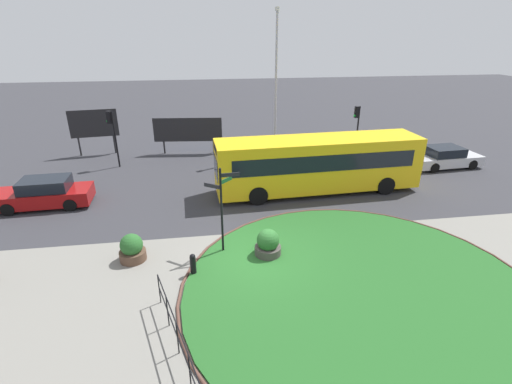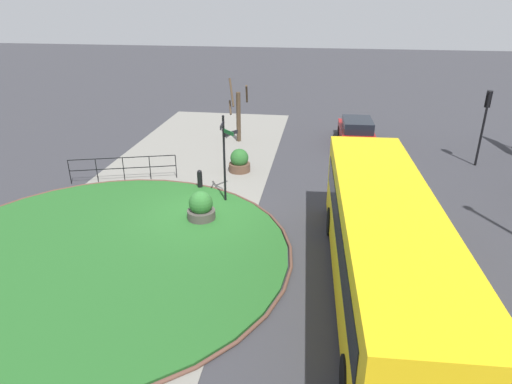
% 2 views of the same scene
% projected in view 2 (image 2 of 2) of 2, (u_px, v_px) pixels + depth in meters
% --- Properties ---
extents(ground, '(120.00, 120.00, 0.00)m').
position_uv_depth(ground, '(202.00, 215.00, 17.44)').
color(ground, '#333338').
extents(sidewalk_paving, '(32.00, 8.02, 0.02)m').
position_uv_depth(sidewalk_paving, '(153.00, 211.00, 17.71)').
color(sidewalk_paving, gray).
rests_on(sidewalk_paving, ground).
extents(grass_island, '(12.25, 12.25, 0.10)m').
position_uv_depth(grass_island, '(102.00, 252.00, 14.82)').
color(grass_island, '#235B23').
rests_on(grass_island, ground).
extents(grass_kerb_ring, '(12.56, 12.56, 0.11)m').
position_uv_depth(grass_kerb_ring, '(102.00, 252.00, 14.82)').
color(grass_kerb_ring, brown).
rests_on(grass_kerb_ring, ground).
extents(signpost_directional, '(1.35, 0.54, 3.64)m').
position_uv_depth(signpost_directional, '(225.00, 152.00, 17.61)').
color(signpost_directional, black).
rests_on(signpost_directional, ground).
extents(bollard_foreground, '(0.22, 0.22, 0.89)m').
position_uv_depth(bollard_foreground, '(200.00, 179.00, 19.59)').
color(bollard_foreground, black).
rests_on(bollard_foreground, ground).
extents(railing_grass_edge, '(1.41, 4.53, 1.14)m').
position_uv_depth(railing_grass_edge, '(123.00, 166.00, 20.32)').
color(railing_grass_edge, black).
rests_on(railing_grass_edge, ground).
extents(bus_yellow, '(11.24, 2.93, 3.02)m').
position_uv_depth(bus_yellow, '(383.00, 247.00, 12.03)').
color(bus_yellow, yellow).
rests_on(bus_yellow, ground).
extents(car_near_lane, '(4.66, 1.98, 1.48)m').
position_uv_depth(car_near_lane, '(356.00, 133.00, 25.33)').
color(car_near_lane, maroon).
rests_on(car_near_lane, ground).
extents(traffic_light_far, '(0.48, 0.32, 3.67)m').
position_uv_depth(traffic_light_far, '(486.00, 111.00, 21.53)').
color(traffic_light_far, black).
rests_on(traffic_light_far, ground).
extents(planter_near_signpost, '(1.02, 1.02, 1.13)m').
position_uv_depth(planter_near_signpost, '(239.00, 162.00, 21.52)').
color(planter_near_signpost, brown).
rests_on(planter_near_signpost, ground).
extents(planter_kerbside, '(1.05, 1.05, 1.17)m').
position_uv_depth(planter_kerbside, '(201.00, 208.00, 16.80)').
color(planter_kerbside, '#47423D').
rests_on(planter_kerbside, ground).
extents(street_tree_bare, '(1.18, 1.22, 3.58)m').
position_uv_depth(street_tree_bare, '(238.00, 113.00, 25.47)').
color(street_tree_bare, '#423323').
rests_on(street_tree_bare, ground).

